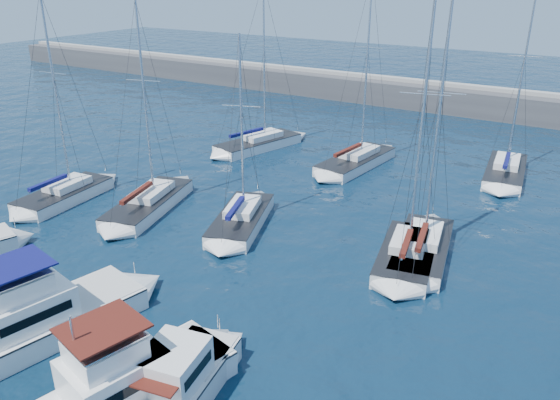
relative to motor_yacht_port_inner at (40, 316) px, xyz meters
The scene contains 13 objects.
ground 5.81m from the motor_yacht_port_inner, 67.88° to the left, with size 220.00×220.00×0.00m, color black.
breakwater 57.32m from the motor_yacht_port_inner, 87.86° to the left, with size 160.00×6.00×4.45m.
motor_yacht_port_inner is the anchor object (origin of this frame).
motor_yacht_stbd_inner 7.22m from the motor_yacht_port_inner, ahead, with size 5.10×8.48×4.69m.
motor_yacht_stbd_outer 8.64m from the motor_yacht_port_inner, ahead, with size 3.75×6.17×3.20m.
sailboat_mid_a 17.74m from the motor_yacht_port_inner, 138.61° to the left, with size 3.78×7.97×15.61m.
sailboat_mid_b 15.40m from the motor_yacht_port_inner, 115.01° to the left, with size 5.33×9.46×15.20m.
sailboat_mid_c 15.35m from the motor_yacht_port_inner, 86.23° to the left, with size 5.48×8.46×13.33m.
sailboat_mid_d 20.79m from the motor_yacht_port_inner, 52.38° to the left, with size 4.64×8.08×16.50m.
sailboat_mid_e 22.17m from the motor_yacht_port_inner, 53.45° to the left, with size 4.54×8.63×16.30m.
sailboat_back_a 31.87m from the motor_yacht_port_inner, 104.55° to the left, with size 5.36×9.66×16.00m.
sailboat_back_b 31.20m from the motor_yacht_port_inner, 85.25° to the left, with size 4.17×9.66×16.86m.
sailboat_back_c 38.35m from the motor_yacht_port_inner, 67.42° to the left, with size 4.06×9.08×16.29m.
Camera 1 is at (19.47, -17.93, 16.66)m, focal length 35.00 mm.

